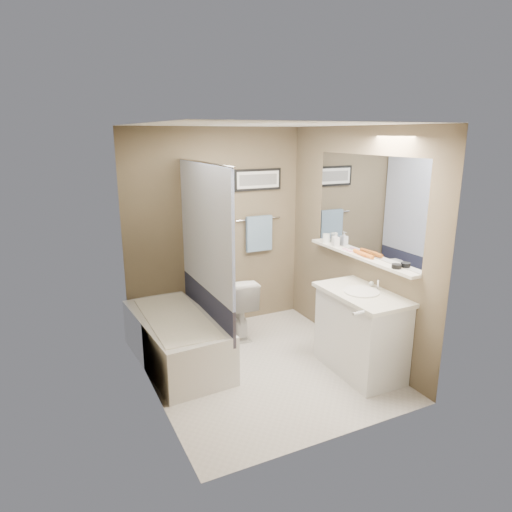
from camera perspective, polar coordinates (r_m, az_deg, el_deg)
name	(u,v)px	position (r m, az deg, el deg)	size (l,w,h in m)	color
ground	(262,367)	(4.82, 0.80, -13.75)	(2.50, 2.50, 0.00)	beige
ceiling	(263,127)	(4.22, 0.93, 15.85)	(2.20, 2.50, 0.04)	white
wall_back	(216,231)	(5.46, -4.97, 3.17)	(2.20, 0.04, 2.40)	brown
wall_front	(339,294)	(3.36, 10.37, -4.71)	(2.20, 0.04, 2.40)	brown
wall_left	(151,269)	(4.01, -13.04, -1.58)	(0.04, 2.50, 2.40)	brown
wall_right	(354,243)	(4.93, 12.14, 1.58)	(0.04, 2.50, 2.40)	brown
tile_surround	(138,275)	(4.54, -14.50, -2.37)	(0.02, 1.55, 2.00)	#B6A98A
curtain_rod	(203,163)	(4.53, -6.64, 11.53)	(0.02, 0.02, 1.55)	silver
curtain_upper	(205,228)	(4.61, -6.39, 3.45)	(0.03, 1.45, 1.28)	white
curtain_lower	(207,305)	(4.85, -6.11, -6.08)	(0.03, 1.45, 0.36)	#262A47
mirror	(366,206)	(4.75, 13.63, 6.14)	(0.02, 1.60, 1.00)	silver
shelf	(359,256)	(4.82, 12.74, -0.01)	(0.12, 1.60, 0.03)	silver
towel_bar	(258,219)	(5.64, 0.30, 4.65)	(0.02, 0.02, 0.60)	silver
towel	(259,234)	(5.66, 0.38, 2.83)	(0.34, 0.05, 0.44)	#94BBD7
art_frame	(258,180)	(5.59, 0.22, 9.52)	(0.62, 0.03, 0.26)	black
art_mat	(258,180)	(5.58, 0.29, 9.51)	(0.56, 0.00, 0.20)	white
art_image	(258,180)	(5.58, 0.30, 9.51)	(0.50, 0.00, 0.13)	#595959
door	(397,308)	(3.76, 17.17, -6.25)	(0.80, 0.02, 2.00)	silver
door_handle	(359,313)	(3.59, 12.70, -6.95)	(0.02, 0.02, 0.10)	silver
bathtub	(176,340)	(4.88, -9.94, -10.27)	(0.70, 1.50, 0.50)	silver
tub_rim	(175,317)	(4.78, -10.07, -7.57)	(0.56, 1.36, 0.02)	white
toilet	(234,305)	(5.41, -2.80, -6.19)	(0.40, 0.71, 0.72)	silver
vanity	(361,334)	(4.70, 12.94, -9.48)	(0.50, 0.90, 0.80)	silver
countertop	(362,294)	(4.54, 13.15, -4.67)	(0.54, 0.96, 0.04)	silver
sink_basin	(362,292)	(4.52, 13.07, -4.36)	(0.34, 0.34, 0.01)	white
faucet_spout	(378,285)	(4.63, 15.04, -3.47)	(0.02, 0.02, 0.10)	silver
faucet_knob	(371,284)	(4.71, 14.23, -3.36)	(0.05, 0.05, 0.05)	silver
candle_bowl_near	(396,266)	(4.41, 17.15, -1.23)	(0.09, 0.09, 0.04)	black
hair_brush_front	(366,255)	(4.73, 13.57, 0.12)	(0.04, 0.04, 0.22)	#CC641C
hair_brush_back	(360,253)	(4.79, 12.89, 0.37)	(0.04, 0.04, 0.22)	orange
pink_comb	(347,250)	(4.96, 11.35, 0.74)	(0.03, 0.16, 0.01)	pink
glass_jar	(326,238)	(5.26, 8.76, 2.20)	(0.08, 0.08, 0.10)	silver
soap_bottle	(336,239)	(5.11, 9.94, 2.07)	(0.07, 0.07, 0.15)	#999999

